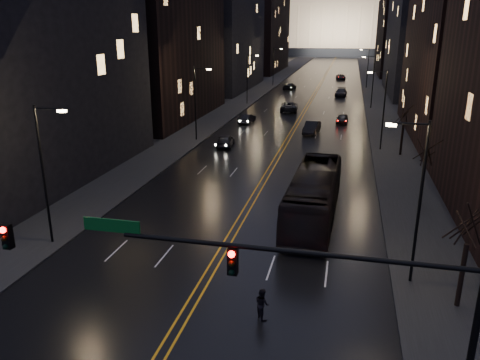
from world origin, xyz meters
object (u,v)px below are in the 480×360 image
Objects in this scene: traffic_signal at (302,282)px; pedestrian_b at (262,304)px; oncoming_car_a at (225,140)px; receding_car_a at (312,127)px; bus at (314,195)px; oncoming_car_b at (247,119)px.

traffic_signal is 10.99× the size of pedestrian_b.
traffic_signal is 40.07m from oncoming_car_a.
receding_car_a is (9.30, 9.73, 0.05)m from oncoming_car_a.
receding_car_a is (-2.49, 29.54, -1.02)m from bus.
bus is 2.69× the size of receding_car_a.
pedestrian_b is at bearing 113.90° from traffic_signal.
oncoming_car_b is at bearing 159.23° from receding_car_a.
traffic_signal is at bearing 102.34° from oncoming_car_a.
traffic_signal is 3.92× the size of oncoming_car_a.
traffic_signal is at bearing 164.77° from pedestrian_b.
bus reaches higher than oncoming_car_a.
bus is (-0.81, 17.98, -3.28)m from traffic_signal.
traffic_signal is 6.97m from pedestrian_b.
oncoming_car_a is 2.80× the size of pedestrian_b.
oncoming_car_a is 13.45m from receding_car_a.
oncoming_car_b is at bearing 111.59° from bus.
oncoming_car_a is at bearing 98.19° from oncoming_car_b.
bus is 2.97× the size of oncoming_car_a.
pedestrian_b is at bearing -94.33° from bus.
oncoming_car_a is (-12.60, 37.79, -4.35)m from traffic_signal.
receding_car_a is at bearing -139.80° from oncoming_car_a.
pedestrian_b is at bearing 101.47° from oncoming_car_a.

